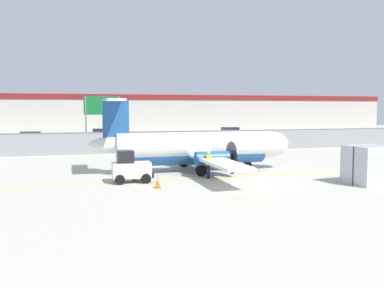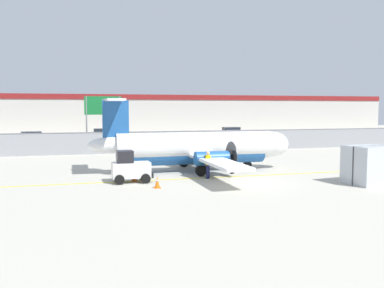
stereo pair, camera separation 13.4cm
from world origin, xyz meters
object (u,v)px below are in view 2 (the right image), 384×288
at_px(commuter_airplane, 199,148).
at_px(ground_crew_worker, 208,163).
at_px(parked_car_0, 32,138).
at_px(parked_car_3, 232,133).
at_px(baggage_tug, 130,168).
at_px(traffic_cone_near_right, 157,182).
at_px(parked_car_2, 194,138).
at_px(parked_car_1, 103,135).
at_px(highway_sign, 103,110).
at_px(traffic_cone_near_left, 206,169).
at_px(traffic_cone_far_left, 134,176).
at_px(cargo_container, 369,165).

bearing_deg(commuter_airplane, ground_crew_worker, -97.24).
xyz_separation_m(parked_car_0, parked_car_3, (26.02, 4.49, 0.00)).
distance_m(commuter_airplane, ground_crew_worker, 3.29).
bearing_deg(baggage_tug, parked_car_0, 105.62).
bearing_deg(commuter_airplane, traffic_cone_near_right, -126.39).
relative_size(traffic_cone_near_right, parked_car_0, 0.15).
distance_m(parked_car_2, parked_car_3, 11.60).
relative_size(ground_crew_worker, traffic_cone_near_right, 2.66).
relative_size(commuter_airplane, parked_car_1, 3.77).
bearing_deg(highway_sign, ground_crew_worker, -74.16).
height_order(baggage_tug, traffic_cone_near_left, baggage_tug).
relative_size(traffic_cone_far_left, parked_car_1, 0.15).
relative_size(baggage_tug, traffic_cone_far_left, 3.65).
xyz_separation_m(cargo_container, traffic_cone_near_left, (-7.77, 6.33, -0.79)).
relative_size(ground_crew_worker, traffic_cone_near_left, 2.66).
relative_size(parked_car_1, highway_sign, 0.77).
distance_m(traffic_cone_near_right, parked_car_1, 34.24).
bearing_deg(traffic_cone_near_left, traffic_cone_near_right, -133.67).
xyz_separation_m(parked_car_0, highway_sign, (7.37, -9.02, 3.24)).
distance_m(baggage_tug, parked_car_2, 25.23).
height_order(traffic_cone_near_left, traffic_cone_far_left, same).
xyz_separation_m(traffic_cone_far_left, parked_car_3, (18.10, 31.05, 0.58)).
bearing_deg(parked_car_0, parked_car_2, -19.37).
bearing_deg(commuter_airplane, traffic_cone_far_left, -149.52).
distance_m(commuter_airplane, parked_car_3, 31.09).
bearing_deg(traffic_cone_near_right, ground_crew_worker, 32.05).
bearing_deg(parked_car_0, baggage_tug, -81.15).
xyz_separation_m(traffic_cone_near_left, parked_car_3, (13.08, 29.29, 0.58)).
distance_m(commuter_airplane, highway_sign, 15.83).
height_order(traffic_cone_near_left, parked_car_1, parked_car_1).
height_order(parked_car_1, highway_sign, highway_sign).
xyz_separation_m(ground_crew_worker, traffic_cone_far_left, (-4.52, 0.30, -0.64)).
xyz_separation_m(traffic_cone_near_right, parked_car_0, (-8.81, 29.13, 0.58)).
height_order(traffic_cone_far_left, parked_car_3, parked_car_3).
bearing_deg(ground_crew_worker, highway_sign, -37.90).
height_order(baggage_tug, parked_car_3, baggage_tug).
height_order(ground_crew_worker, traffic_cone_near_left, ground_crew_worker).
xyz_separation_m(traffic_cone_near_right, traffic_cone_far_left, (-0.90, 2.56, 0.00)).
relative_size(cargo_container, parked_car_2, 0.61).
xyz_separation_m(ground_crew_worker, highway_sign, (-5.06, 17.84, 3.19)).
height_order(cargo_container, traffic_cone_near_right, cargo_container).
distance_m(cargo_container, parked_car_0, 37.40).
distance_m(baggage_tug, cargo_container, 13.73).
bearing_deg(cargo_container, baggage_tug, 153.22).
bearing_deg(commuter_airplane, traffic_cone_near_left, -84.80).
bearing_deg(baggage_tug, traffic_cone_far_left, 53.69).
distance_m(baggage_tug, parked_car_3, 36.41).
height_order(commuter_airplane, parked_car_3, commuter_airplane).
height_order(traffic_cone_far_left, parked_car_1, parked_car_1).
relative_size(parked_car_0, parked_car_1, 1.03).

